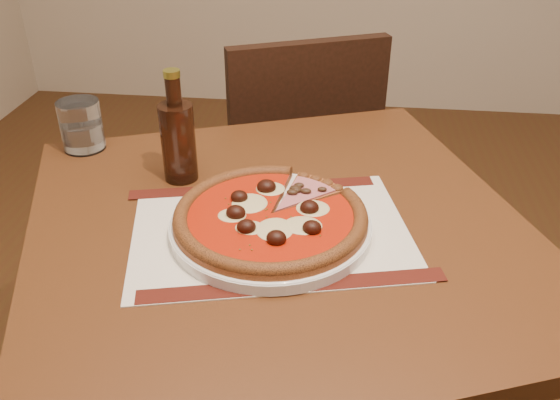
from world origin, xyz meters
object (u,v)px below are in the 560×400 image
Objects in this scene: table at (279,271)px; bottle at (178,138)px; chair_far at (295,161)px; water_glass at (81,125)px; plate at (271,226)px; pizza at (270,216)px.

bottle is at bearing 147.38° from table.
chair_far is 0.68m from water_glass.
chair_far is at bearing 93.17° from table.
pizza is at bearing -121.18° from plate.
water_glass is (-0.42, 0.25, 0.04)m from plate.
bottle is at bearing 140.14° from pizza.
chair_far is 2.73× the size of plate.
table is 0.71m from chair_far.
pizza is at bearing -106.89° from table.
bottle is at bearing 50.74° from chair_far.
water_glass is 0.25m from bottle.
chair_far is 4.23× the size of bottle.
chair_far reaches higher than table.
pizza is (-0.00, -0.00, 0.02)m from plate.
table is at bearing 69.53° from chair_far.
water_glass reaches higher than table.
water_glass is (-0.39, -0.47, 0.30)m from chair_far.
pizza is 0.25m from bottle.
plate reaches higher than table.
chair_far is 0.78m from pizza.
chair_far is at bearing 92.33° from plate.
water_glass reaches higher than pizza.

